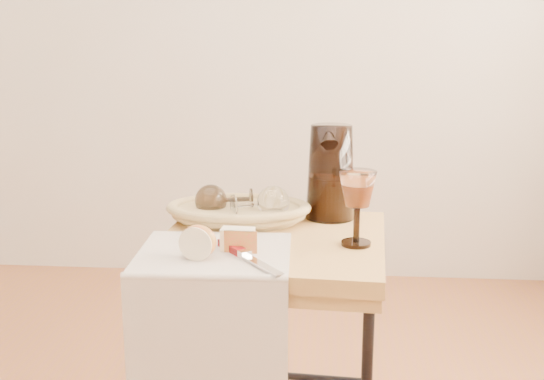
# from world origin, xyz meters

# --- Properties ---
(side_table) EXTENTS (0.57, 0.57, 0.68)m
(side_table) POSITION_xyz_m (0.46, 0.23, 0.34)
(side_table) COLOR brown
(side_table) RESTS_ON floor
(tea_towel) EXTENTS (0.35, 0.31, 0.01)m
(tea_towel) POSITION_xyz_m (0.34, 0.09, 0.68)
(tea_towel) COLOR silver
(tea_towel) RESTS_ON side_table
(bread_basket) EXTENTS (0.34, 0.24, 0.04)m
(bread_basket) POSITION_xyz_m (0.36, 0.35, 0.70)
(bread_basket) COLOR olive
(bread_basket) RESTS_ON side_table
(goblet_lying_a) EXTENTS (0.15, 0.11, 0.08)m
(goblet_lying_a) POSITION_xyz_m (0.33, 0.37, 0.73)
(goblet_lying_a) COLOR #403225
(goblet_lying_a) RESTS_ON bread_basket
(goblet_lying_b) EXTENTS (0.16, 0.13, 0.08)m
(goblet_lying_b) POSITION_xyz_m (0.41, 0.34, 0.73)
(goblet_lying_b) COLOR white
(goblet_lying_b) RESTS_ON bread_basket
(pitcher) EXTENTS (0.20, 0.27, 0.29)m
(pitcher) POSITION_xyz_m (0.60, 0.41, 0.80)
(pitcher) COLOR black
(pitcher) RESTS_ON side_table
(wine_goblet) EXTENTS (0.09, 0.09, 0.18)m
(wine_goblet) POSITION_xyz_m (0.66, 0.18, 0.76)
(wine_goblet) COLOR white
(wine_goblet) RESTS_ON side_table
(apple_half) EXTENTS (0.09, 0.05, 0.07)m
(apple_half) POSITION_xyz_m (0.32, 0.05, 0.72)
(apple_half) COLOR red
(apple_half) RESTS_ON tea_towel
(apple_wedge) EXTENTS (0.08, 0.04, 0.05)m
(apple_wedge) POSITION_xyz_m (0.39, 0.11, 0.71)
(apple_wedge) COLOR #F9E6BD
(apple_wedge) RESTS_ON tea_towel
(table_knife) EXTENTS (0.16, 0.21, 0.02)m
(table_knife) POSITION_xyz_m (0.42, 0.05, 0.69)
(table_knife) COLOR silver
(table_knife) RESTS_ON tea_towel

